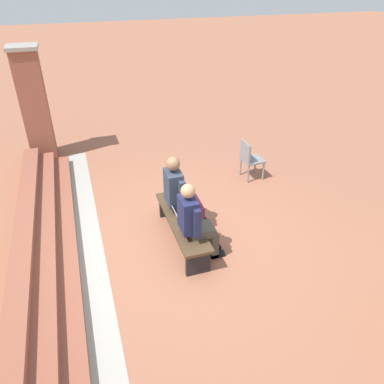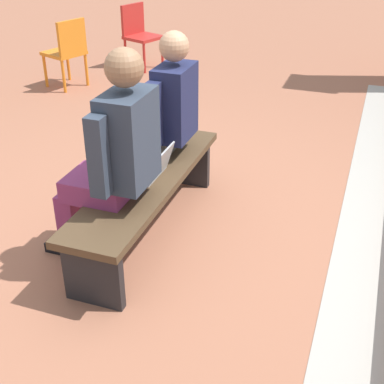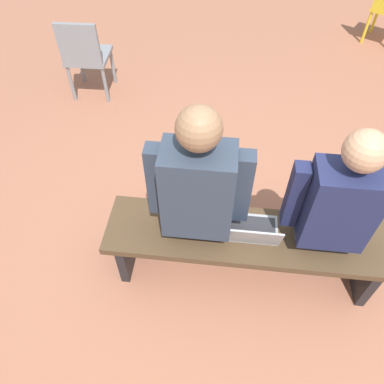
# 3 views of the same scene
# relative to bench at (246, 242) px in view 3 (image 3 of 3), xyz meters

# --- Properties ---
(ground_plane) EXTENTS (60.00, 60.00, 0.00)m
(ground_plane) POSITION_rel_bench_xyz_m (-0.05, 0.14, -0.35)
(ground_plane) COLOR #9E6047
(bench) EXTENTS (1.80, 0.44, 0.45)m
(bench) POSITION_rel_bench_xyz_m (0.00, 0.00, 0.00)
(bench) COLOR #4C3823
(bench) RESTS_ON ground
(person_student) EXTENTS (0.54, 0.69, 1.35)m
(person_student) POSITION_rel_bench_xyz_m (-0.45, -0.07, 0.36)
(person_student) COLOR #4C473D
(person_student) RESTS_ON ground
(person_adult) EXTENTS (0.59, 0.74, 1.42)m
(person_adult) POSITION_rel_bench_xyz_m (0.32, -0.07, 0.39)
(person_adult) COLOR #7F2D5B
(person_adult) RESTS_ON ground
(laptop) EXTENTS (0.32, 0.29, 0.21)m
(laptop) POSITION_rel_bench_xyz_m (-0.03, 0.01, 0.15)
(laptop) COLOR #9EA0A5
(laptop) RESTS_ON bench
(plastic_chair_foreground) EXTENTS (0.43, 0.43, 0.84)m
(plastic_chair_foreground) POSITION_rel_bench_xyz_m (1.65, -1.99, 0.13)
(plastic_chair_foreground) COLOR gray
(plastic_chair_foreground) RESTS_ON ground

